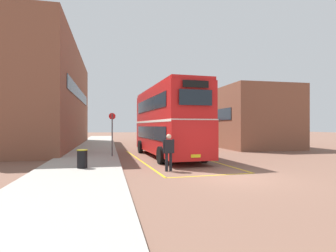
% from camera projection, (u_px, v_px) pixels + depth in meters
% --- Properties ---
extents(ground_plane, '(135.60, 135.60, 0.00)m').
position_uv_depth(ground_plane, '(165.00, 149.00, 25.47)').
color(ground_plane, brown).
extents(sidewalk_left, '(4.00, 57.60, 0.14)m').
position_uv_depth(sidewalk_left, '(94.00, 147.00, 26.43)').
color(sidewalk_left, '#A39E93').
rests_on(sidewalk_left, ground).
extents(brick_building_left, '(6.19, 23.18, 9.89)m').
position_uv_depth(brick_building_left, '(48.00, 98.00, 27.72)').
color(brick_building_left, brown).
rests_on(brick_building_left, ground).
extents(depot_building_right, '(6.61, 14.52, 5.91)m').
position_uv_depth(depot_building_right, '(237.00, 119.00, 30.19)').
color(depot_building_right, brown).
rests_on(depot_building_right, ground).
extents(double_decker_bus, '(3.38, 10.65, 4.75)m').
position_uv_depth(double_decker_bus, '(167.00, 121.00, 18.85)').
color(double_decker_bus, black).
rests_on(double_decker_bus, ground).
extents(single_deck_bus, '(2.91, 9.28, 3.02)m').
position_uv_depth(single_deck_bus, '(179.00, 130.00, 34.67)').
color(single_deck_bus, black).
rests_on(single_deck_bus, ground).
extents(pedestrian_boarding, '(0.57, 0.36, 1.76)m').
position_uv_depth(pedestrian_boarding, '(169.00, 150.00, 12.96)').
color(pedestrian_boarding, black).
rests_on(pedestrian_boarding, ground).
extents(litter_bin, '(0.51, 0.51, 0.88)m').
position_uv_depth(litter_bin, '(82.00, 159.00, 13.01)').
color(litter_bin, black).
rests_on(litter_bin, sidewalk_left).
extents(bus_stop_sign, '(0.44, 0.08, 2.88)m').
position_uv_depth(bus_stop_sign, '(112.00, 130.00, 18.13)').
color(bus_stop_sign, '#4C4C51').
rests_on(bus_stop_sign, sidewalk_left).
extents(bay_marking_yellow, '(5.05, 12.78, 0.01)m').
position_uv_depth(bay_marking_yellow, '(175.00, 160.00, 16.96)').
color(bay_marking_yellow, gold).
rests_on(bay_marking_yellow, ground).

